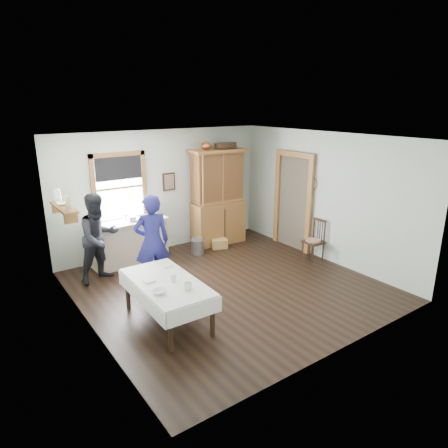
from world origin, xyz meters
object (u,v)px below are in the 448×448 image
at_px(spindle_chair, 313,240).
at_px(woman_blue, 152,245).
at_px(work_counter, 129,242).
at_px(dining_table, 167,301).
at_px(pail, 198,247).
at_px(wicker_basket, 219,243).
at_px(china_hutch, 218,197).
at_px(figure_dark, 99,241).

xyz_separation_m(spindle_chair, woman_blue, (-3.38, 0.76, 0.37)).
bearing_deg(work_counter, dining_table, -102.72).
bearing_deg(pail, wicker_basket, 0.93).
distance_m(work_counter, woman_blue, 1.42).
relative_size(china_hutch, dining_table, 1.32).
height_order(work_counter, china_hutch, china_hutch).
height_order(china_hutch, pail, china_hutch).
bearing_deg(spindle_chair, dining_table, -174.46).
bearing_deg(spindle_chair, china_hutch, 114.49).
distance_m(wicker_basket, woman_blue, 2.47).
xyz_separation_m(wicker_basket, woman_blue, (-2.15, -1.00, 0.70)).
height_order(work_counter, pail, work_counter).
height_order(wicker_basket, woman_blue, woman_blue).
xyz_separation_m(china_hutch, dining_table, (-2.71, -2.57, -0.78)).
bearing_deg(pail, figure_dark, -176.90).
bearing_deg(work_counter, china_hutch, -3.22).
height_order(spindle_chair, woman_blue, woman_blue).
bearing_deg(dining_table, china_hutch, 43.43).
bearing_deg(dining_table, wicker_basket, 41.45).
bearing_deg(work_counter, spindle_chair, -35.64).
distance_m(china_hutch, wicker_basket, 1.10).
bearing_deg(wicker_basket, spindle_chair, -54.86).
height_order(wicker_basket, figure_dark, figure_dark).
bearing_deg(china_hutch, wicker_basket, -115.58).
relative_size(dining_table, pail, 5.37).
xyz_separation_m(pail, wicker_basket, (0.60, 0.01, -0.05)).
distance_m(dining_table, woman_blue, 1.35).
xyz_separation_m(spindle_chair, wicker_basket, (-1.23, 1.75, -0.34)).
height_order(pail, woman_blue, woman_blue).
bearing_deg(wicker_basket, woman_blue, -155.13).
xyz_separation_m(pail, woman_blue, (-1.55, -0.99, 0.65)).
xyz_separation_m(pail, figure_dark, (-2.21, -0.12, 0.62)).
height_order(dining_table, woman_blue, woman_blue).
bearing_deg(woman_blue, spindle_chair, 179.63).
relative_size(china_hutch, spindle_chair, 2.53).
relative_size(work_counter, dining_table, 0.94).
bearing_deg(pail, dining_table, -130.84).
bearing_deg(spindle_chair, woman_blue, 165.90).
distance_m(dining_table, pail, 2.92).
relative_size(woman_blue, figure_dark, 1.03).
distance_m(pail, wicker_basket, 0.60).
bearing_deg(dining_table, figure_dark, 98.50).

